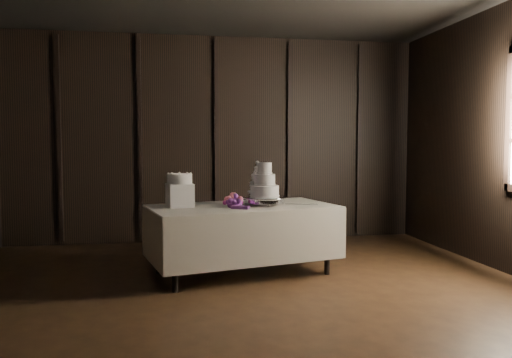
% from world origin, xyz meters
% --- Properties ---
extents(room, '(6.08, 7.08, 3.08)m').
position_xyz_m(room, '(0.00, 0.00, 1.50)').
color(room, black).
rests_on(room, ground).
extents(display_table, '(2.18, 1.48, 0.76)m').
position_xyz_m(display_table, '(0.11, 1.51, 0.42)').
color(display_table, beige).
rests_on(display_table, ground).
extents(cake_stand, '(0.52, 0.52, 0.09)m').
position_xyz_m(cake_stand, '(0.36, 1.52, 0.81)').
color(cake_stand, silver).
rests_on(cake_stand, display_table).
extents(wedding_cake, '(0.36, 0.31, 0.38)m').
position_xyz_m(wedding_cake, '(0.33, 1.51, 1.00)').
color(wedding_cake, white).
rests_on(wedding_cake, cake_stand).
extents(bouquet, '(0.42, 0.47, 0.19)m').
position_xyz_m(bouquet, '(0.00, 1.37, 0.82)').
color(bouquet, '#CF5A69').
rests_on(bouquet, display_table).
extents(box_pedestal, '(0.31, 0.31, 0.25)m').
position_xyz_m(box_pedestal, '(-0.57, 1.50, 0.89)').
color(box_pedestal, white).
rests_on(box_pedestal, display_table).
extents(small_cake, '(0.32, 0.32, 0.11)m').
position_xyz_m(small_cake, '(-0.57, 1.50, 1.06)').
color(small_cake, white).
rests_on(small_cake, box_pedestal).
extents(cake_knife, '(0.34, 0.18, 0.01)m').
position_xyz_m(cake_knife, '(0.72, 1.48, 0.77)').
color(cake_knife, silver).
rests_on(cake_knife, display_table).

